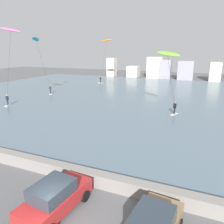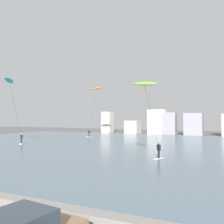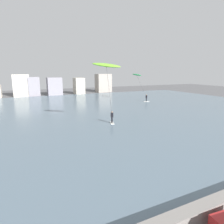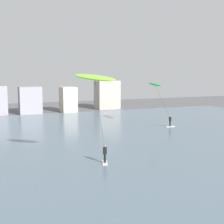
{
  "view_description": "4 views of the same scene",
  "coord_description": "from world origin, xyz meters",
  "views": [
    {
      "loc": [
        5.37,
        -6.31,
        8.12
      ],
      "look_at": [
        -2.8,
        13.31,
        2.01
      ],
      "focal_mm": 34.6,
      "sensor_mm": 36.0,
      "label": 1
    },
    {
      "loc": [
        9.47,
        -4.11,
        4.36
      ],
      "look_at": [
        0.05,
        15.69,
        4.77
      ],
      "focal_mm": 41.23,
      "sensor_mm": 36.0,
      "label": 2
    },
    {
      "loc": [
        -8.25,
        -1.16,
        6.96
      ],
      "look_at": [
        0.58,
        17.44,
        2.61
      ],
      "focal_mm": 30.79,
      "sensor_mm": 36.0,
      "label": 3
    },
    {
      "loc": [
        -7.1,
        -4.17,
        8.23
      ],
      "look_at": [
        1.05,
        16.15,
        5.4
      ],
      "focal_mm": 51.04,
      "sensor_mm": 36.0,
      "label": 4
    }
  ],
  "objects": [
    {
      "name": "kitesurfer_green",
      "position": [
        16.94,
        37.91,
        5.86
      ],
      "size": [
        2.6,
        5.03,
        6.49
      ],
      "color": "silver",
      "rests_on": "water_bay"
    },
    {
      "name": "kitesurfer_lime",
      "position": [
        1.42,
        20.66,
        7.14
      ],
      "size": [
        3.53,
        3.1,
        8.1
      ],
      "color": "silver",
      "rests_on": "water_bay"
    },
    {
      "name": "far_shore_buildings",
      "position": [
        0.35,
        59.18,
        2.74
      ],
      "size": [
        43.1,
        6.05,
        6.17
      ],
      "color": "beige",
      "rests_on": "ground"
    },
    {
      "name": "water_bay",
      "position": [
        0.0,
        30.83,
        0.05
      ],
      "size": [
        84.0,
        52.0,
        0.1
      ],
      "primitive_type": "cube",
      "color": "slate",
      "rests_on": "ground"
    }
  ]
}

